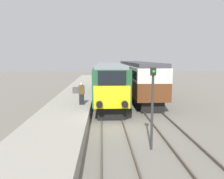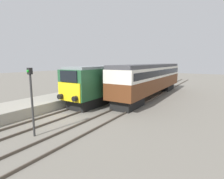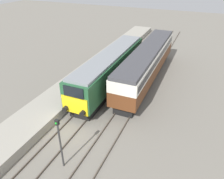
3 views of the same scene
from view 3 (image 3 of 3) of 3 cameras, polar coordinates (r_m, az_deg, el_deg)
The scene contains 9 objects.
ground_plane at distance 19.40m, azimuth -10.16°, elevation -9.39°, with size 120.00×120.00×0.00m, color slate.
platform_left at distance 26.39m, azimuth -7.13°, elevation 3.23°, with size 3.50×50.00×0.82m.
rails_near_track at distance 22.85m, azimuth -3.55°, elevation -2.06°, with size 1.51×60.00×0.14m.
rails_far_track at distance 21.75m, azimuth 4.53°, elevation -3.91°, with size 1.50×60.00×0.14m.
locomotive at distance 24.34m, azimuth -0.47°, elevation 5.69°, with size 2.70×15.45×3.85m.
passenger_carriage at distance 25.85m, azimuth 9.18°, elevation 7.33°, with size 2.75×16.89×3.98m.
person_on_platform at distance 21.48m, azimuth -11.64°, elevation 0.06°, with size 0.44×0.26×1.71m.
signal_post at distance 14.72m, azimuth -13.49°, elevation -12.71°, with size 0.24×0.28×3.96m.
luggage_crate at distance 26.56m, azimuth -6.69°, elevation 5.14°, with size 0.70×0.56×0.60m.
Camera 3 is at (8.91, -12.27, 12.09)m, focal length 35.00 mm.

